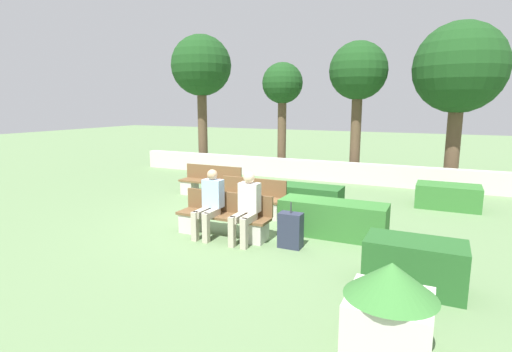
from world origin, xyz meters
The scene contains 17 objects.
ground_plane centered at (0.00, 0.00, 0.00)m, with size 60.00×60.00×0.00m, color #607F51.
perimeter_wall centered at (0.00, 5.17, 0.33)m, with size 13.67×0.30×0.66m.
bench_front centered at (0.12, -1.15, 0.32)m, with size 1.89×0.48×0.82m.
bench_left_side centered at (-1.93, 1.68, 0.31)m, with size 1.76×0.48×0.82m.
bench_right_side centered at (-0.07, 0.40, 0.30)m, with size 1.62×0.48×0.82m.
person_seated_man centered at (-0.10, -1.29, 0.70)m, with size 0.38×0.64×1.29m.
person_seated_woman centered at (0.69, -1.29, 0.71)m, with size 0.38×0.64×1.30m.
hedge_block_near_left centered at (3.62, -1.99, 0.34)m, with size 1.31×0.70×0.69m.
hedge_block_near_right centered at (4.05, 3.03, 0.29)m, with size 1.46×0.84×0.58m.
hedge_block_mid_left centered at (0.97, 1.30, 0.31)m, with size 1.72×0.72×0.61m.
hedge_block_mid_right centered at (2.03, -0.25, 0.34)m, with size 2.04×0.68×0.68m.
planter_corner_left centered at (3.49, -3.64, 0.51)m, with size 0.94×0.94×0.97m.
suitcase centered at (1.52, -1.21, 0.32)m, with size 0.41×0.25×0.83m.
tree_leftmost centered at (-4.92, 6.01, 3.92)m, with size 2.34×2.34×5.17m.
tree_center_left centered at (-1.46, 5.88, 3.10)m, with size 1.44×1.44×3.97m.
tree_center_right centered at (1.17, 5.94, 3.49)m, with size 1.89×1.89×4.54m.
tree_rightmost centered at (4.13, 6.11, 3.54)m, with size 2.70×2.70×4.94m.
Camera 1 is at (3.85, -7.61, 2.52)m, focal length 28.00 mm.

